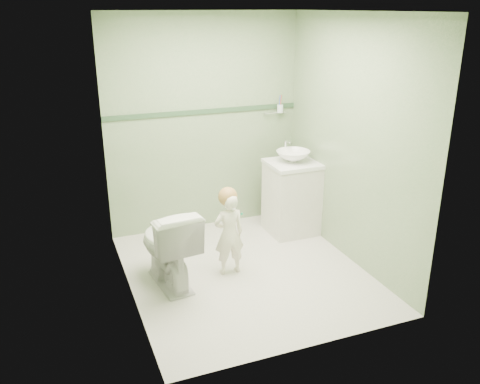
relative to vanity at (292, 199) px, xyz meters
name	(u,v)px	position (x,y,z in m)	size (l,w,h in m)	color
ground	(246,272)	(-0.84, -0.70, -0.40)	(2.50, 2.50, 0.00)	beige
room_shell	(246,153)	(-0.84, -0.70, 0.80)	(2.50, 2.54, 2.40)	gray
trim_stripe	(204,112)	(-0.84, 0.54, 0.95)	(2.20, 0.02, 0.05)	#314F33
vanity	(292,199)	(0.00, 0.00, 0.00)	(0.52, 0.50, 0.80)	silver
counter	(293,164)	(0.00, 0.00, 0.41)	(0.54, 0.52, 0.04)	white
basin	(293,156)	(0.00, 0.00, 0.49)	(0.37, 0.37, 0.13)	white
faucet	(286,145)	(0.00, 0.19, 0.57)	(0.03, 0.13, 0.18)	silver
cup_holder	(279,109)	(0.05, 0.48, 0.93)	(0.26, 0.07, 0.21)	silver
toilet	(168,245)	(-1.58, -0.63, -0.01)	(0.43, 0.76, 0.78)	white
toddler	(229,234)	(-0.99, -0.64, 0.01)	(0.30, 0.20, 0.81)	white
hair_cap	(228,197)	(-0.99, -0.62, 0.38)	(0.18, 0.18, 0.18)	#A7793F
teal_toothbrush	(241,213)	(-0.92, -0.77, 0.26)	(0.11, 0.13, 0.08)	#109464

